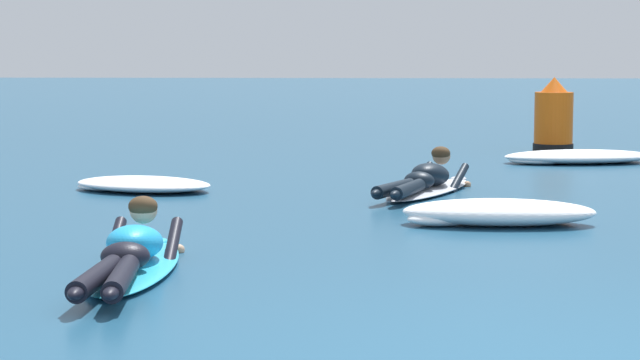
# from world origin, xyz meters

# --- Properties ---
(ground_plane) EXTENTS (120.00, 120.00, 0.00)m
(ground_plane) POSITION_xyz_m (0.00, 10.00, 0.00)
(ground_plane) COLOR navy
(surfer_near) EXTENTS (0.70, 2.67, 0.55)m
(surfer_near) POSITION_xyz_m (-2.66, 2.34, 0.14)
(surfer_near) COLOR #2DB2D1
(surfer_near) RESTS_ON ground
(surfer_far) EXTENTS (1.32, 2.60, 0.54)m
(surfer_far) POSITION_xyz_m (-0.44, 7.20, 0.14)
(surfer_far) COLOR silver
(surfer_far) RESTS_ON ground
(whitewater_front) EXTENTS (1.85, 1.42, 0.16)m
(whitewater_front) POSITION_xyz_m (-3.65, 7.25, 0.07)
(whitewater_front) COLOR white
(whitewater_front) RESTS_ON ground
(whitewater_mid_left) EXTENTS (2.33, 1.35, 0.19)m
(whitewater_mid_left) POSITION_xyz_m (1.86, 10.99, 0.09)
(whitewater_mid_left) COLOR white
(whitewater_mid_left) RESTS_ON ground
(whitewater_mid_right) EXTENTS (1.76, 0.76, 0.24)m
(whitewater_mid_right) POSITION_xyz_m (0.15, 4.87, 0.11)
(whitewater_mid_right) COLOR white
(whitewater_mid_right) RESTS_ON ground
(channel_marker_buoy) EXTENTS (0.65, 0.65, 1.19)m
(channel_marker_buoy) POSITION_xyz_m (1.77, 13.07, 0.49)
(channel_marker_buoy) COLOR #EA5B0F
(channel_marker_buoy) RESTS_ON ground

